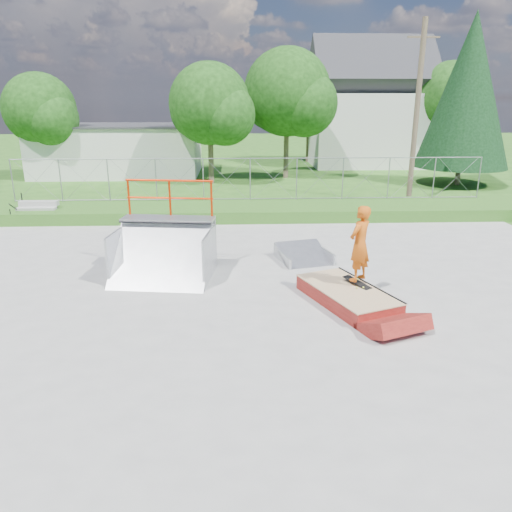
{
  "coord_description": "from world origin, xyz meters",
  "views": [
    {
      "loc": [
        -0.66,
        -10.81,
        4.72
      ],
      "look_at": [
        -0.17,
        0.58,
        1.1
      ],
      "focal_mm": 35.0,
      "sensor_mm": 36.0,
      "label": 1
    }
  ],
  "objects": [
    {
      "name": "tree_back_mid",
      "position": [
        5.21,
        27.86,
        3.63
      ],
      "size": [
        4.08,
        3.84,
        5.7
      ],
      "color": "brown",
      "rests_on": "ground"
    },
    {
      "name": "tree_center",
      "position": [
        2.78,
        19.81,
        4.85
      ],
      "size": [
        5.44,
        5.12,
        7.6
      ],
      "color": "brown",
      "rests_on": "ground"
    },
    {
      "name": "ground",
      "position": [
        0.0,
        0.0,
        0.0
      ],
      "size": [
        120.0,
        120.0,
        0.0
      ],
      "primitive_type": "plane",
      "color": "#295A19",
      "rests_on": "ground"
    },
    {
      "name": "utility_pole",
      "position": [
        7.5,
        12.0,
        4.0
      ],
      "size": [
        0.24,
        0.24,
        8.0
      ],
      "primitive_type": "cylinder",
      "color": "brown",
      "rests_on": "ground"
    },
    {
      "name": "tree_left_far",
      "position": [
        -11.77,
        19.85,
        3.94
      ],
      "size": [
        4.42,
        4.16,
        6.18
      ],
      "color": "brown",
      "rests_on": "ground"
    },
    {
      "name": "concrete_stairs",
      "position": [
        -8.5,
        8.7,
        0.4
      ],
      "size": [
        1.5,
        1.6,
        0.8
      ],
      "primitive_type": null,
      "color": "gray",
      "rests_on": "ground"
    },
    {
      "name": "concrete_pad",
      "position": [
        0.0,
        0.0,
        0.02
      ],
      "size": [
        20.0,
        16.0,
        0.04
      ],
      "primitive_type": "cube",
      "color": "gray",
      "rests_on": "ground"
    },
    {
      "name": "utility_building_flat",
      "position": [
        -8.0,
        22.0,
        1.5
      ],
      "size": [
        10.0,
        6.0,
        3.0
      ],
      "primitive_type": "cube",
      "color": "silver",
      "rests_on": "ground"
    },
    {
      "name": "grass_berm",
      "position": [
        0.0,
        9.5,
        0.25
      ],
      "size": [
        24.0,
        3.0,
        0.5
      ],
      "primitive_type": "cube",
      "color": "#295A19",
      "rests_on": "ground"
    },
    {
      "name": "chain_link_fence",
      "position": [
        0.0,
        10.5,
        1.4
      ],
      "size": [
        20.0,
        0.06,
        1.8
      ],
      "primitive_type": null,
      "color": "gray",
      "rests_on": "grass_berm"
    },
    {
      "name": "skateboard",
      "position": [
        2.28,
        0.39,
        0.45
      ],
      "size": [
        0.62,
        0.78,
        0.13
      ],
      "primitive_type": "cube",
      "rotation": [
        0.14,
        0.0,
        0.59
      ],
      "color": "black",
      "rests_on": "grind_box"
    },
    {
      "name": "skater",
      "position": [
        2.28,
        0.39,
        1.36
      ],
      "size": [
        0.78,
        0.78,
        1.83
      ],
      "primitive_type": "imported",
      "rotation": [
        0.0,
        0.0,
        3.91
      ],
      "color": "#C95511",
      "rests_on": "grind_box"
    },
    {
      "name": "tree_right_far",
      "position": [
        14.27,
        23.82,
        4.54
      ],
      "size": [
        5.1,
        4.8,
        7.12
      ],
      "color": "brown",
      "rests_on": "ground"
    },
    {
      "name": "gable_house",
      "position": [
        9.0,
        26.0,
        3.84
      ],
      "size": [
        8.4,
        6.08,
        8.94
      ],
      "color": "silver",
      "rests_on": "ground"
    },
    {
      "name": "conifer_tree",
      "position": [
        12.0,
        17.0,
        5.05
      ],
      "size": [
        5.04,
        5.04,
        9.1
      ],
      "color": "brown",
      "rests_on": "ground"
    },
    {
      "name": "grind_box",
      "position": [
        1.98,
        0.15,
        0.2
      ],
      "size": [
        2.21,
        2.99,
        0.4
      ],
      "rotation": [
        0.0,
        0.0,
        0.38
      ],
      "color": "maroon",
      "rests_on": "concrete_pad"
    },
    {
      "name": "tree_left_near",
      "position": [
        -1.75,
        17.83,
        4.24
      ],
      "size": [
        4.76,
        4.48,
        6.65
      ],
      "color": "brown",
      "rests_on": "ground"
    },
    {
      "name": "quarter_pipe",
      "position": [
        -2.62,
        2.05,
        1.28
      ],
      "size": [
        2.82,
        2.48,
        2.56
      ],
      "primitive_type": null,
      "rotation": [
        0.0,
        0.0,
        -0.13
      ],
      "color": "#A5A7AC",
      "rests_on": "concrete_pad"
    },
    {
      "name": "flat_bank_ramp",
      "position": [
        1.39,
        3.42,
        0.22
      ],
      "size": [
        1.74,
        1.81,
        0.43
      ],
      "primitive_type": null,
      "rotation": [
        0.0,
        0.0,
        0.24
      ],
      "color": "#A5A7AC",
      "rests_on": "concrete_pad"
    }
  ]
}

